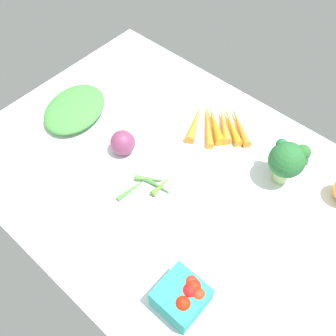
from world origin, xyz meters
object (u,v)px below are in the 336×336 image
broccoli_head (289,160)px  carrot_bunch (217,123)px  okra_pile (152,185)px  berry_basket (183,296)px  leafy_greens_clump (75,109)px  red_onion_near_basket (123,143)px

broccoli_head → carrot_bunch: bearing=172.1°
broccoli_head → okra_pile: bearing=-134.0°
okra_pile → berry_basket: 29.93cm
berry_basket → leafy_greens_clump: berry_basket is taller
carrot_bunch → leafy_greens_clump: 41.38cm
red_onion_near_basket → broccoli_head: 42.53cm
leafy_greens_clump → broccoli_head: (57.25, 20.34, 5.60)cm
red_onion_near_basket → leafy_greens_clump: red_onion_near_basket is taller
carrot_bunch → broccoli_head: broccoli_head is taller
okra_pile → berry_basket: berry_basket is taller
red_onion_near_basket → leafy_greens_clump: size_ratio=0.33×
red_onion_near_basket → okra_pile: 14.42cm
leafy_greens_clump → berry_basket: bearing=-19.4°
leafy_greens_clump → broccoli_head: broccoli_head is taller
carrot_bunch → broccoli_head: 24.35cm
berry_basket → broccoli_head: broccoli_head is taller
broccoli_head → leafy_greens_clump: bearing=-160.4°
berry_basket → broccoli_head: 41.20cm
okra_pile → leafy_greens_clump: bearing=173.9°
berry_basket → leafy_greens_clump: size_ratio=0.45×
berry_basket → red_onion_near_basket: bearing=152.0°
okra_pile → carrot_bunch: (-0.08, 27.22, 0.53)cm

